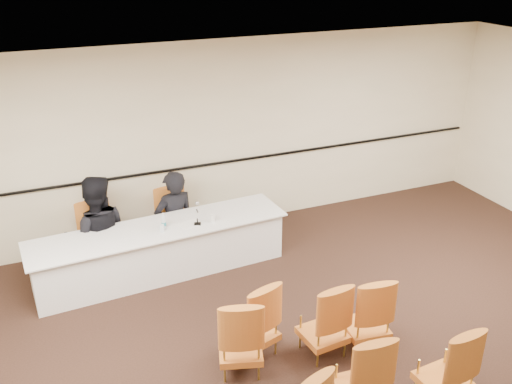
% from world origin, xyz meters
% --- Properties ---
extents(ceiling, '(10.00, 10.00, 0.00)m').
position_xyz_m(ceiling, '(0.00, 0.00, 3.00)').
color(ceiling, white).
rests_on(ceiling, ground).
extents(wall_back, '(10.00, 0.04, 3.00)m').
position_xyz_m(wall_back, '(0.00, 4.00, 1.50)').
color(wall_back, beige).
rests_on(wall_back, ground).
extents(wall_rail, '(9.80, 0.04, 0.03)m').
position_xyz_m(wall_rail, '(0.00, 3.96, 1.10)').
color(wall_rail, black).
rests_on(wall_rail, wall_back).
extents(panel_table, '(3.59, 1.03, 0.71)m').
position_xyz_m(panel_table, '(-1.07, 2.92, 0.35)').
color(panel_table, silver).
rests_on(panel_table, ground).
extents(panelist_main, '(0.70, 0.52, 1.74)m').
position_xyz_m(panelist_main, '(-0.72, 3.48, 0.40)').
color(panelist_main, black).
rests_on(panelist_main, ground).
extents(panelist_main_chair, '(0.53, 0.53, 0.95)m').
position_xyz_m(panelist_main_chair, '(-0.72, 3.48, 0.47)').
color(panelist_main_chair, orange).
rests_on(panelist_main_chair, ground).
extents(panelist_second, '(0.99, 0.82, 1.86)m').
position_xyz_m(panelist_second, '(-1.85, 3.41, 0.47)').
color(panelist_second, black).
rests_on(panelist_second, ground).
extents(panelist_second_chair, '(0.53, 0.53, 0.95)m').
position_xyz_m(panelist_second_chair, '(-1.85, 3.41, 0.47)').
color(panelist_second_chair, orange).
rests_on(panelist_second_chair, ground).
extents(papers, '(0.34, 0.27, 0.00)m').
position_xyz_m(papers, '(-0.66, 2.85, 0.71)').
color(papers, white).
rests_on(papers, panel_table).
extents(microphone, '(0.17, 0.23, 0.28)m').
position_xyz_m(microphone, '(-0.56, 2.81, 0.85)').
color(microphone, black).
rests_on(microphone, panel_table).
extents(water_bottle, '(0.08, 0.08, 0.22)m').
position_xyz_m(water_bottle, '(-1.01, 2.89, 0.82)').
color(water_bottle, '#177682').
rests_on(water_bottle, panel_table).
extents(drinking_glass, '(0.08, 0.08, 0.10)m').
position_xyz_m(drinking_glass, '(-1.06, 2.79, 0.76)').
color(drinking_glass, silver).
rests_on(drinking_glass, panel_table).
extents(coffee_cup, '(0.09, 0.09, 0.12)m').
position_xyz_m(coffee_cup, '(-0.34, 2.81, 0.77)').
color(coffee_cup, white).
rests_on(coffee_cup, panel_table).
extents(aud_chair_front_left, '(0.63, 0.63, 0.95)m').
position_xyz_m(aud_chair_front_left, '(-0.78, 0.64, 0.47)').
color(aud_chair_front_left, orange).
rests_on(aud_chair_front_left, ground).
extents(aud_chair_front_mid, '(0.54, 0.54, 0.95)m').
position_xyz_m(aud_chair_front_mid, '(0.17, 0.54, 0.47)').
color(aud_chair_front_mid, orange).
rests_on(aud_chair_front_mid, ground).
extents(aud_chair_front_right, '(0.56, 0.56, 0.95)m').
position_xyz_m(aud_chair_front_right, '(0.68, 0.47, 0.47)').
color(aud_chair_front_right, orange).
rests_on(aud_chair_front_right, ground).
extents(aud_chair_back_mid, '(0.54, 0.54, 0.95)m').
position_xyz_m(aud_chair_back_mid, '(0.10, -0.34, 0.47)').
color(aud_chair_back_mid, orange).
rests_on(aud_chair_back_mid, ground).
extents(aud_chair_back_right, '(0.53, 0.53, 0.95)m').
position_xyz_m(aud_chair_back_right, '(0.93, -0.58, 0.47)').
color(aud_chair_back_right, orange).
rests_on(aud_chair_back_right, ground).
extents(aud_chair_extra, '(0.62, 0.62, 0.95)m').
position_xyz_m(aud_chair_extra, '(-0.55, 0.84, 0.47)').
color(aud_chair_extra, orange).
rests_on(aud_chair_extra, ground).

